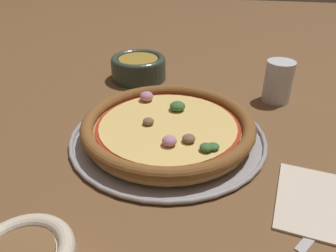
{
  "coord_description": "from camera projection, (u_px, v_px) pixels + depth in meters",
  "views": [
    {
      "loc": [
        0.5,
        0.1,
        0.33
      ],
      "look_at": [
        0.0,
        0.0,
        0.03
      ],
      "focal_mm": 35.0,
      "sensor_mm": 36.0,
      "label": 1
    }
  ],
  "objects": [
    {
      "name": "bowl_near",
      "position": [
        138.0,
        67.0,
        0.83
      ],
      "size": [
        0.14,
        0.14,
        0.06
      ],
      "color": "#334238",
      "rests_on": "ground_plane"
    },
    {
      "name": "drinking_cup",
      "position": [
        278.0,
        82.0,
        0.72
      ],
      "size": [
        0.06,
        0.06,
        0.09
      ],
      "color": "silver",
      "rests_on": "ground_plane"
    },
    {
      "name": "pizza_tray",
      "position": [
        168.0,
        136.0,
        0.6
      ],
      "size": [
        0.36,
        0.36,
        0.01
      ],
      "color": "#9E9EA3",
      "rests_on": "ground_plane"
    },
    {
      "name": "pizza",
      "position": [
        168.0,
        126.0,
        0.59
      ],
      "size": [
        0.31,
        0.31,
        0.04
      ],
      "color": "tan",
      "rests_on": "pizza_tray"
    },
    {
      "name": "ground_plane",
      "position": [
        168.0,
        138.0,
        0.6
      ],
      "size": [
        3.0,
        3.0,
        0.0
      ],
      "primitive_type": "plane",
      "color": "brown"
    },
    {
      "name": "napkin",
      "position": [
        317.0,
        201.0,
        0.46
      ],
      "size": [
        0.16,
        0.13,
        0.01
      ],
      "rotation": [
        0.0,
        0.0,
        -0.17
      ],
      "color": "beige",
      "rests_on": "ground_plane"
    }
  ]
}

